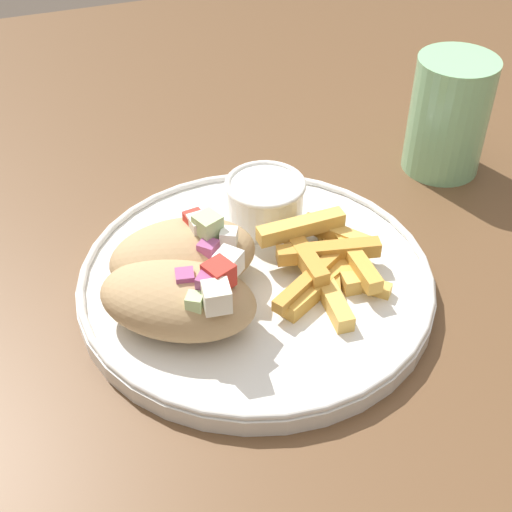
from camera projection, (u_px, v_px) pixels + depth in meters
The scene contains 7 objects.
table at pixel (246, 357), 0.61m from camera, with size 1.20×1.20×0.76m.
plate at pixel (256, 280), 0.54m from camera, with size 0.27×0.27×0.02m.
pita_sandwich_near at pixel (180, 298), 0.49m from camera, with size 0.13×0.12×0.06m.
pita_sandwich_far at pixel (184, 255), 0.52m from camera, with size 0.11×0.08×0.06m.
fries_pile at pixel (327, 261), 0.54m from camera, with size 0.10×0.11×0.03m.
sauce_ramekin at pixel (265, 200), 0.58m from camera, with size 0.07×0.07×0.04m.
water_glass at pixel (448, 121), 0.65m from camera, with size 0.07×0.07×0.11m.
Camera 1 is at (-0.13, -0.38, 1.14)m, focal length 50.00 mm.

